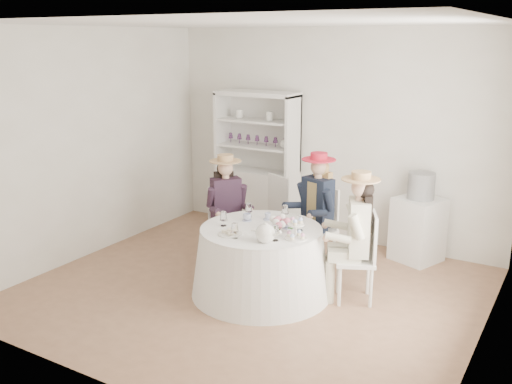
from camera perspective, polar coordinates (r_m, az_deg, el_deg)
The scene contains 23 objects.
ground at distance 6.08m, azimuth -0.49°, elevation -9.81°, with size 4.50×4.50×0.00m, color brown.
ceiling at distance 5.52m, azimuth -0.55°, elevation 16.54°, with size 4.50×4.50×0.00m, color white.
wall_back at distance 7.40m, azimuth 7.58°, elevation 5.56°, with size 4.50×4.50×0.00m, color silver.
wall_front at distance 4.13m, azimuth -15.09°, elevation -2.53°, with size 4.50×4.50×0.00m, color silver.
wall_left at distance 7.06m, azimuth -16.39°, elevation 4.61°, with size 4.50×4.50×0.00m, color silver.
wall_right at distance 4.91m, azimuth 22.57°, elevation -0.39°, with size 4.50×4.50×0.00m, color silver.
tea_table at distance 5.89m, azimuth 0.51°, elevation -6.92°, with size 1.44×1.44×0.71m.
hutch at distance 7.76m, azimuth 0.17°, elevation 1.03°, with size 1.26×0.79×1.89m.
side_table at distance 7.01m, azimuth 15.88°, elevation -3.62°, with size 0.49×0.49×0.76m, color silver.
hatbox at distance 6.86m, azimuth 16.19°, elevation 0.60°, with size 0.31×0.31×0.31m, color black.
guest_left at distance 6.59m, azimuth -2.96°, elevation -1.09°, with size 0.55×0.53×1.29m.
guest_mid at distance 6.46m, azimuth 6.05°, elevation -1.17°, with size 0.51×0.55×1.34m.
guest_right at distance 5.68m, azimuth 9.98°, elevation -3.70°, with size 0.56×0.51×1.34m.
spare_chair at distance 7.04m, azimuth 2.89°, elevation -1.78°, with size 0.53×0.53×0.96m.
teacup_a at distance 5.98m, azimuth -0.90°, elevation -2.58°, with size 0.09×0.09×0.07m, color white.
teacup_b at distance 6.02m, azimuth 1.18°, elevation -2.49°, with size 0.07×0.07×0.06m, color white.
teacup_c at distance 5.76m, azimuth 3.16°, elevation -3.27°, with size 0.09×0.09×0.08m, color white.
flower_bowl at distance 5.61m, azimuth 1.62°, elevation -3.92°, with size 0.20×0.20×0.05m, color white.
flower_arrangement at distance 5.65m, azimuth 2.48°, elevation -3.07°, with size 0.19×0.18×0.07m.
table_teapot at distance 5.35m, azimuth 0.96°, elevation -4.16°, with size 0.27×0.19×0.20m.
sandwich_plate at distance 5.58m, azimuth -2.61°, elevation -4.14°, with size 0.24×0.24×0.05m.
cupcake_stand at distance 5.45m, azimuth 4.00°, elevation -3.95°, with size 0.22×0.22×0.20m.
stemware_set at distance 5.74m, azimuth 0.52°, elevation -2.92°, with size 0.82×0.85×0.15m.
Camera 1 is at (2.86, -4.71, 2.57)m, focal length 40.00 mm.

